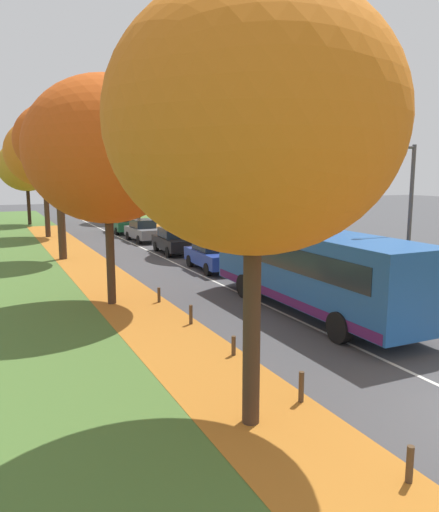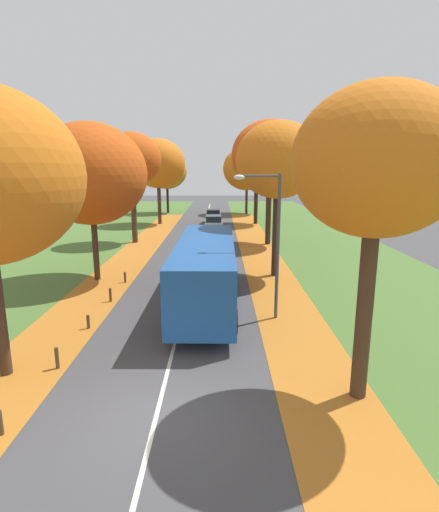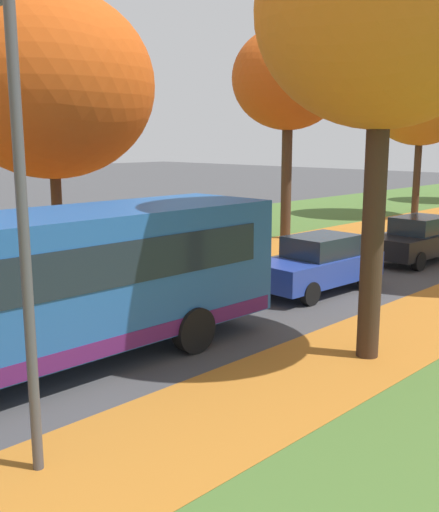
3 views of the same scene
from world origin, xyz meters
name	(u,v)px [view 1 (image 1 of 3)]	position (x,y,z in m)	size (l,w,h in m)	color
leaf_litter_left	(121,294)	(-4.60, 14.00, 0.01)	(2.80, 60.00, 0.00)	#B26B23
grass_verge_right	(309,252)	(9.20, 20.00, 0.00)	(12.00, 90.00, 0.01)	#476B2D
leaf_litter_right	(304,275)	(4.60, 14.00, 0.01)	(2.80, 60.00, 0.00)	#B26B23
road_centre_line	(175,263)	(0.00, 20.00, 0.00)	(0.12, 80.00, 0.01)	silver
tree_left_nearest	(254,121)	(-4.96, 2.16, 5.98)	(5.56, 5.56, 8.50)	#422D1E
tree_left_near	(107,150)	(-5.30, 12.72, 5.86)	(6.04, 6.04, 8.59)	#422D1E
tree_left_mid	(57,141)	(-5.51, 24.07, 6.80)	(4.80, 4.80, 9.01)	#422D1E
tree_left_far	(44,153)	(-5.04, 35.27, 6.58)	(5.87, 5.87, 9.24)	#422D1E
tree_left_distant	(26,166)	(-5.51, 46.09, 5.69)	(5.41, 5.41, 8.14)	black
tree_right_near	(317,140)	(4.88, 13.63, 6.58)	(4.74, 4.74, 8.75)	#382619
tree_right_mid	(236,140)	(5.61, 23.35, 7.12)	(6.07, 6.07, 9.87)	#382619
tree_right_far	(173,153)	(5.66, 35.36, 6.77)	(5.72, 5.72, 9.36)	black
tree_right_distant	(137,163)	(5.27, 45.10, 6.00)	(6.36, 6.36, 8.87)	#382619
bollard_nearest	(410,465)	(-3.58, -0.72, 0.33)	(0.12, 0.12, 0.65)	#4C3823
bollard_second	(301,387)	(-3.50, 2.49, 0.36)	(0.12, 0.12, 0.71)	#4C3823
bollard_third	(234,346)	(-3.55, 5.69, 0.28)	(0.12, 0.12, 0.56)	#4C3823
bollard_fourth	(191,315)	(-3.53, 8.89, 0.33)	(0.12, 0.12, 0.67)	#4C3823
bollard_fifth	(159,295)	(-3.58, 12.09, 0.30)	(0.12, 0.12, 0.60)	#4C3823
streetlamp_right	(403,211)	(3.67, 6.84, 3.74)	(1.89, 0.28, 6.00)	#47474C
bus	(311,266)	(1.00, 8.47, 1.70)	(2.74, 10.42, 2.98)	#1E5199
car_blue_lead	(212,255)	(1.08, 17.28, 0.81)	(1.93, 4.27, 1.62)	#233D9E
car_black_following	(174,241)	(1.13, 23.25, 0.81)	(1.90, 4.26, 1.62)	black
car_grey_third_in_line	(143,230)	(1.05, 29.51, 0.81)	(1.90, 4.26, 1.62)	slate
car_green_fourth_in_line	(122,223)	(0.93, 35.30, 0.81)	(1.80, 4.21, 1.62)	#1E6038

